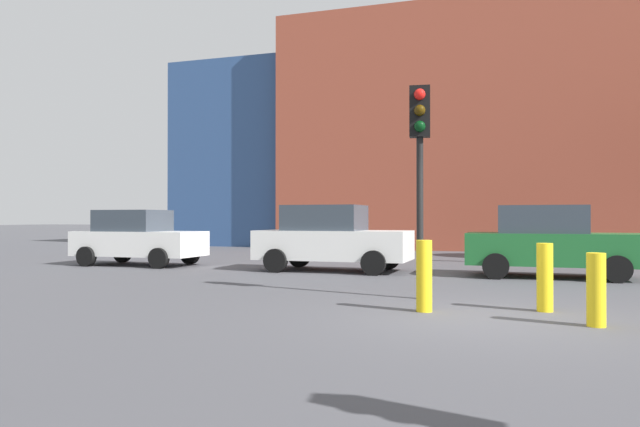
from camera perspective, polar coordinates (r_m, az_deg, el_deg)
ground_plane at (r=8.92m, az=15.35°, el=-9.59°), size 200.00×200.00×0.00m
building_backdrop at (r=33.28m, az=21.44°, el=6.32°), size 37.91×13.99×12.98m
parked_car_0 at (r=18.78m, az=-17.04°, el=-2.23°), size 3.84×1.89×1.66m
parked_car_1 at (r=16.03m, az=1.07°, el=-2.38°), size 4.08×2.00×1.77m
parked_car_2 at (r=15.33m, az=21.12°, el=-2.52°), size 3.98×1.95×1.72m
traffic_light_island at (r=10.70m, az=9.53°, el=6.75°), size 0.39×0.38×3.75m
bollard_yellow_0 at (r=9.23m, az=9.92°, el=-5.89°), size 0.24×0.24×1.09m
bollard_yellow_1 at (r=8.65m, az=24.90°, el=-6.63°), size 0.24×0.24×0.96m
bollard_yellow_2 at (r=9.73m, az=20.70°, el=-5.73°), size 0.24×0.24×1.04m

